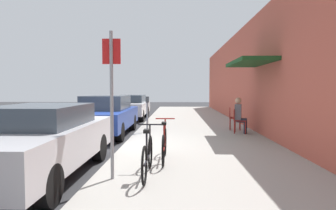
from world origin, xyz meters
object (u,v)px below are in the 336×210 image
at_px(parking_meter, 147,111).
at_px(bicycle_1, 148,156).
at_px(parked_car_2, 131,106).
at_px(cafe_chair_1, 233,117).
at_px(parked_car_1, 106,115).
at_px(bicycle_0, 164,144).
at_px(street_sign, 112,93).
at_px(seated_patron_0, 240,114).
at_px(parked_car_0, 39,140).
at_px(cafe_chair_0, 238,119).

height_order(parking_meter, bicycle_1, parking_meter).
height_order(parked_car_2, cafe_chair_1, parked_car_2).
relative_size(parked_car_1, parked_car_2, 1.00).
distance_m(bicycle_1, cafe_chair_1, 6.76).
height_order(parked_car_1, bicycle_0, parked_car_1).
distance_m(parking_meter, street_sign, 5.69).
xyz_separation_m(bicycle_0, seated_patron_0, (2.55, 4.07, 0.34)).
bearing_deg(street_sign, bicycle_1, 17.24).
distance_m(bicycle_0, seated_patron_0, 4.82).
bearing_deg(parked_car_1, parked_car_0, -90.00).
bearing_deg(parked_car_0, street_sign, -14.85).
bearing_deg(parking_meter, parked_car_1, -179.57).
relative_size(parked_car_1, cafe_chair_0, 5.06).
bearing_deg(parking_meter, cafe_chair_1, 12.41).
height_order(street_sign, cafe_chair_1, street_sign).
xyz_separation_m(street_sign, seated_patron_0, (3.42, 5.43, -0.82)).
xyz_separation_m(bicycle_0, cafe_chair_0, (2.49, 4.09, 0.14)).
bearing_deg(cafe_chair_1, parked_car_0, -129.15).
height_order(parked_car_2, bicycle_1, parked_car_2).
bearing_deg(bicycle_1, parking_meter, 95.85).
distance_m(parked_car_2, cafe_chair_0, 7.76).
bearing_deg(street_sign, cafe_chair_0, 58.31).
relative_size(parked_car_2, seated_patron_0, 3.41).
height_order(parked_car_1, bicycle_1, parked_car_1).
bearing_deg(seated_patron_0, cafe_chair_1, 93.65).
height_order(parked_car_0, cafe_chair_1, parked_car_0).
bearing_deg(cafe_chair_0, seated_patron_0, -15.39).
bearing_deg(parked_car_0, parked_car_1, 90.00).
relative_size(bicycle_0, cafe_chair_0, 1.97).
height_order(parking_meter, cafe_chair_0, parking_meter).
bearing_deg(parked_car_2, cafe_chair_0, -51.21).
relative_size(parked_car_2, cafe_chair_0, 5.06).
bearing_deg(parked_car_1, street_sign, -75.07).
height_order(bicycle_1, seated_patron_0, seated_patron_0).
bearing_deg(parking_meter, bicycle_1, -84.15).
distance_m(parking_meter, bicycle_0, 4.38).
height_order(parked_car_2, parking_meter, parking_meter).
relative_size(parked_car_2, parking_meter, 3.33).
relative_size(parked_car_0, bicycle_0, 2.57).
bearing_deg(parked_car_2, bicycle_1, -79.43).
bearing_deg(parked_car_0, cafe_chair_0, 46.07).
distance_m(parked_car_1, cafe_chair_1, 4.91).
distance_m(parked_car_0, parking_meter, 5.46).
xyz_separation_m(parked_car_2, cafe_chair_0, (4.86, -6.05, -0.10)).
xyz_separation_m(bicycle_1, cafe_chair_1, (2.75, 6.17, 0.14)).
bearing_deg(cafe_chair_1, bicycle_1, -114.00).
bearing_deg(cafe_chair_0, bicycle_0, -121.36).
relative_size(parked_car_0, cafe_chair_0, 5.06).
xyz_separation_m(bicycle_0, cafe_chair_1, (2.49, 5.01, 0.14)).
xyz_separation_m(parked_car_0, seated_patron_0, (4.92, 5.03, 0.08)).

